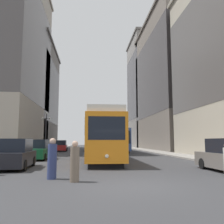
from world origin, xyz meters
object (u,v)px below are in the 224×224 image
Objects in this scene: lamp_post_left_far at (46,125)px; parked_car_left_mid at (15,155)px; streetcar at (102,136)px; parked_car_left_far at (61,146)px; pedestrian_on_sidewalk at (75,163)px; parked_car_left_near at (39,150)px; transit_bus at (116,139)px; pedestrian_crossing_far at (52,160)px.

parked_car_left_mid is at bearing -84.88° from lamp_post_left_far.
streetcar is 3.01× the size of parked_car_left_mid.
parked_car_left_mid is at bearing -92.22° from parked_car_left_far.
pedestrian_on_sidewalk is (3.91, -5.20, -0.06)m from parked_car_left_mid.
streetcar is at bearing -15.11° from parked_car_left_near.
transit_bus reaches higher than parked_car_left_mid.
transit_bus is at bearing -69.00° from pedestrian_on_sidewalk.
lamp_post_left_far reaches higher than streetcar.
parked_car_left_near is 1.04× the size of parked_car_left_far.
parked_car_left_near is 12.95m from pedestrian_on_sidewalk.
transit_bus is 2.10× the size of lamp_post_left_far.
pedestrian_on_sidewalk is (3.91, -30.58, -0.06)m from parked_car_left_far.
parked_car_left_mid is at bearing -112.38° from transit_bus.
parked_car_left_mid is at bearing -86.96° from parked_car_left_near.
pedestrian_crossing_far is 0.30× the size of lamp_post_left_far.
parked_car_left_near is (-5.61, 1.84, -1.26)m from streetcar.
transit_bus is at bearing 79.65° from streetcar.
parked_car_left_mid is 6.51m from pedestrian_on_sidewalk.
lamp_post_left_far is at bearing -46.33° from pedestrian_on_sidewalk.
streetcar is 10.73m from pedestrian_on_sidewalk.
transit_bus is at bearing 62.58° from parked_car_left_near.
lamp_post_left_far reaches higher than pedestrian_on_sidewalk.
parked_car_left_near is 2.73× the size of pedestrian_on_sidewalk.
lamp_post_left_far reaches higher than transit_bus.
pedestrian_crossing_far is (2.87, -4.36, -0.00)m from parked_car_left_mid.
parked_car_left_mid is (-5.62, -5.30, -1.26)m from streetcar.
pedestrian_crossing_far reaches higher than pedestrian_on_sidewalk.
parked_car_left_near is (-8.87, -15.07, -1.10)m from transit_bus.
pedestrian_on_sidewalk is at bearing -84.92° from parked_car_left_far.
lamp_post_left_far is (-1.90, 21.20, 3.18)m from parked_car_left_mid.
parked_car_left_far is 5.58m from lamp_post_left_far.
parked_car_left_far reaches higher than pedestrian_crossing_far.
parked_car_left_mid and parked_car_left_far have the same top height.
lamp_post_left_far is (-1.90, -4.18, 3.18)m from parked_car_left_far.
parked_car_left_mid is 2.64× the size of pedestrian_on_sidewalk.
parked_car_left_far reaches higher than pedestrian_on_sidewalk.
pedestrian_on_sidewalk is 27.23m from lamp_post_left_far.
lamp_post_left_far is at bearing 115.85° from streetcar.
parked_car_left_far is at bearing 159.73° from transit_bus.
parked_car_left_mid is 5.22m from pedestrian_crossing_far.
parked_car_left_far is (-5.62, 20.08, -1.26)m from streetcar.
pedestrian_on_sidewalk is at bearing -107.19° from pedestrian_crossing_far.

